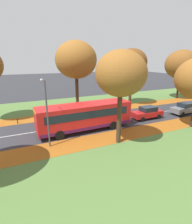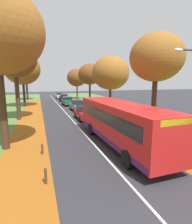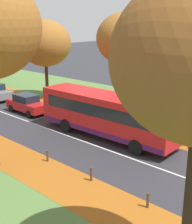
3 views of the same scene
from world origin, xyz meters
The scene contains 12 objects.
leaf_litter_left centered at (-4.60, 14.00, 0.01)m, with size 2.80×60.00×0.00m, color #9E5619.
grass_verge_right centered at (9.20, 20.00, 0.00)m, with size 12.00×90.00×0.01m, color #517538.
leaf_litter_right centered at (4.60, 14.00, 0.01)m, with size 2.80×60.00×0.00m, color #9E5619.
road_centre_line centered at (0.00, 20.00, 0.00)m, with size 0.12×80.00×0.01m, color silver.
tree_right_near centered at (5.84, 13.00, 6.39)m, with size 4.43×4.43×8.43m.
tree_right_mid centered at (5.94, 22.93, 5.58)m, with size 5.09×5.09×7.88m.
bollard_third centered at (-3.57, 4.34, 0.36)m, with size 0.12×0.12×0.72m, color #4C3823.
bollard_fourth centered at (-3.52, 7.75, 0.37)m, with size 0.12×0.12×0.74m, color #4C3823.
bollard_fifth centered at (-3.57, 11.16, 0.34)m, with size 0.12×0.12×0.67m, color #4C3823.
streetlamp_right centered at (3.67, 6.89, 3.74)m, with size 1.89×0.28×6.00m.
bus centered at (1.73, 11.20, 1.70)m, with size 2.85×10.46×2.98m.
car_red_lead centered at (1.44, 20.13, 0.81)m, with size 1.80×4.21×1.62m.
Camera 3 is at (-13.77, -1.99, 7.85)m, focal length 50.00 mm.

